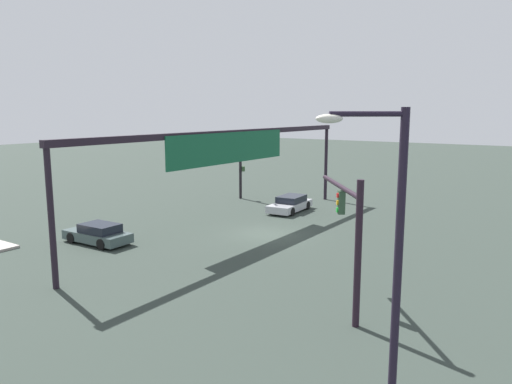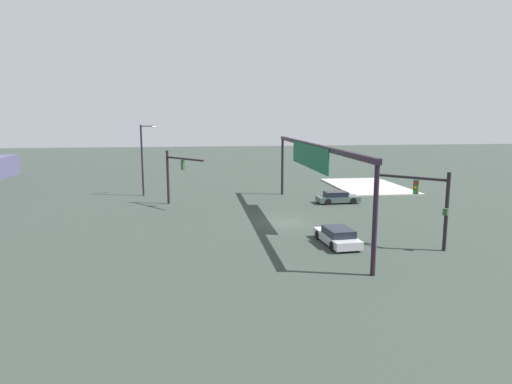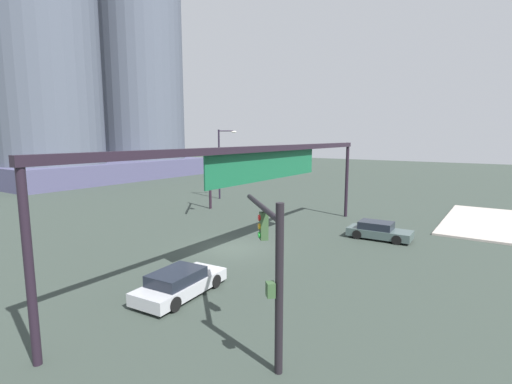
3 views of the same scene
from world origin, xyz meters
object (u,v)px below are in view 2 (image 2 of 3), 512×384
at_px(sedan_car_waiting_far, 337,198).
at_px(traffic_signal_near_corner, 433,199).
at_px(sedan_car_approaching, 337,236).
at_px(traffic_signal_opposite_side, 175,170).
at_px(streetlamp_curved_arm, 144,155).
at_px(fire_hydrant_on_curb, 378,181).

bearing_deg(sedan_car_waiting_far, traffic_signal_near_corner, -87.60).
distance_m(traffic_signal_near_corner, sedan_car_approaching, 6.77).
bearing_deg(traffic_signal_opposite_side, streetlamp_curved_arm, 171.54).
relative_size(sedan_car_approaching, sedan_car_waiting_far, 1.09).
bearing_deg(traffic_signal_near_corner, sedan_car_approaching, 27.75).
height_order(sedan_car_approaching, fire_hydrant_on_curb, sedan_car_approaching).
relative_size(traffic_signal_near_corner, streetlamp_curved_arm, 0.67).
bearing_deg(traffic_signal_near_corner, fire_hydrant_on_curb, -61.50).
height_order(traffic_signal_opposite_side, sedan_car_approaching, traffic_signal_opposite_side).
relative_size(traffic_signal_opposite_side, fire_hydrant_on_curb, 7.64).
distance_m(traffic_signal_opposite_side, fire_hydrant_on_curb, 27.51).
bearing_deg(sedan_car_approaching, fire_hydrant_on_curb, -32.36).
bearing_deg(traffic_signal_opposite_side, fire_hydrant_on_curb, 72.88).
bearing_deg(traffic_signal_near_corner, traffic_signal_opposite_side, -0.34).
distance_m(sedan_car_approaching, sedan_car_waiting_far, 15.33).
xyz_separation_m(streetlamp_curved_arm, sedan_car_approaching, (-21.93, -15.39, -3.96)).
bearing_deg(streetlamp_curved_arm, sedan_car_waiting_far, -61.20).
height_order(sedan_car_approaching, sedan_car_waiting_far, same).
bearing_deg(traffic_signal_opposite_side, traffic_signal_near_corner, 6.52).
distance_m(traffic_signal_near_corner, fire_hydrant_on_curb, 28.73).
bearing_deg(streetlamp_curved_arm, fire_hydrant_on_curb, -33.64).
height_order(streetlamp_curved_arm, fire_hydrant_on_curb, streetlamp_curved_arm).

